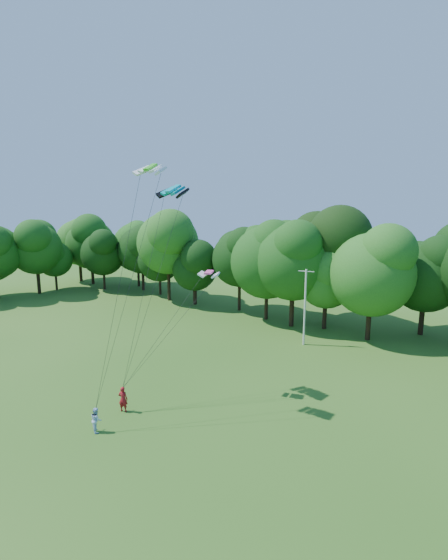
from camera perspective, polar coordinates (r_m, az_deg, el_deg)
The scene contains 9 objects.
ground at distance 27.80m, azimuth -20.96°, elevation -23.51°, with size 160.00×160.00×0.00m, color #295918.
utility_pole at distance 45.43m, azimuth 10.52°, elevation -3.42°, with size 1.57×0.44×7.96m.
kite_flyer_left at distance 33.35m, azimuth -13.05°, elevation -14.92°, with size 0.69×0.46×1.90m, color #A2141C.
kite_flyer_right at distance 31.39m, azimuth -16.34°, elevation -17.09°, with size 0.82×0.64×1.68m, color #B5D1FB.
kite_teal at distance 33.69m, azimuth -6.65°, elevation 11.74°, with size 2.86×1.60×0.66m.
kite_green at distance 30.86m, azimuth -9.60°, elevation 14.34°, with size 2.34×1.09×0.54m.
kite_pink at distance 32.94m, azimuth -1.98°, elevation 1.02°, with size 1.77×1.20×0.25m.
tree_back_west at distance 73.69m, azimuth -11.29°, elevation 5.45°, with size 9.02×9.02×13.13m.
tree_back_center at distance 52.78m, azimuth 13.44°, elevation 4.35°, with size 10.31×10.31×15.00m.
Camera 1 is at (19.57, -12.12, 15.59)m, focal length 28.00 mm.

